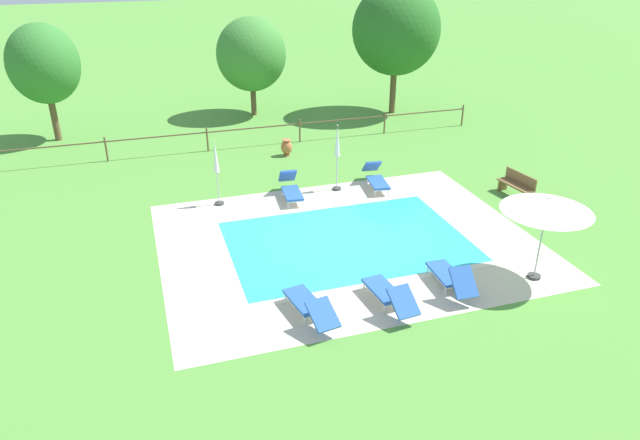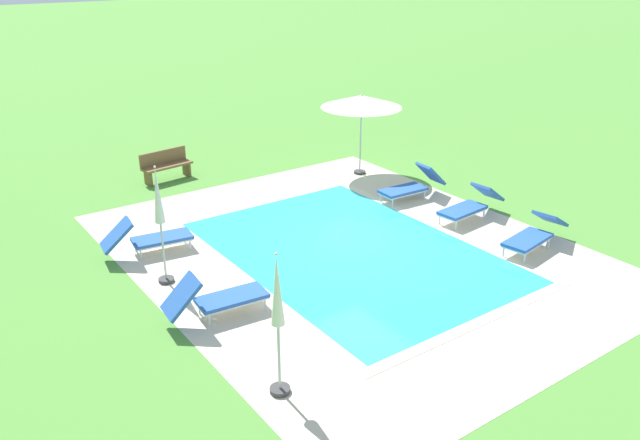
{
  "view_description": "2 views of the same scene",
  "coord_description": "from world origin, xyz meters",
  "views": [
    {
      "loc": [
        -5.68,
        -14.9,
        8.45
      ],
      "look_at": [
        -0.72,
        0.5,
        0.6
      ],
      "focal_mm": 32.8,
      "sensor_mm": 36.0,
      "label": 1
    },
    {
      "loc": [
        -10.25,
        8.14,
        6.26
      ],
      "look_at": [
        0.71,
        0.34,
        0.6
      ],
      "focal_mm": 36.15,
      "sensor_mm": 36.0,
      "label": 2
    }
  ],
  "objects": [
    {
      "name": "ground_plane",
      "position": [
        0.0,
        0.0,
        0.0
      ],
      "size": [
        160.0,
        160.0,
        0.0
      ],
      "primitive_type": "plane",
      "color": "#518E38"
    },
    {
      "name": "pool_deck_paving",
      "position": [
        0.0,
        0.0,
        0.0
      ],
      "size": [
        11.27,
        8.99,
        0.01
      ],
      "primitive_type": "cube",
      "color": "beige",
      "rests_on": "ground"
    },
    {
      "name": "swimming_pool_water",
      "position": [
        0.0,
        0.0,
        0.01
      ],
      "size": [
        7.21,
        4.92,
        0.01
      ],
      "primitive_type": "cube",
      "color": "#2DB7C6",
      "rests_on": "ground"
    },
    {
      "name": "pool_coping_rim",
      "position": [
        0.0,
        0.0,
        0.01
      ],
      "size": [
        7.69,
        5.4,
        0.01
      ],
      "color": "beige",
      "rests_on": "ground"
    },
    {
      "name": "sun_lounger_north_near_steps",
      "position": [
        -0.78,
        3.7,
        0.39
      ],
      "size": [
        0.77,
        1.97,
        0.93
      ],
      "color": "#2856A8",
      "rests_on": "ground"
    },
    {
      "name": "sun_lounger_north_mid",
      "position": [
        -2.27,
        -3.46,
        0.36
      ],
      "size": [
        0.94,
        2.12,
        0.75
      ],
      "color": "#2856A8",
      "rests_on": "ground"
    },
    {
      "name": "sun_lounger_north_far",
      "position": [
        2.51,
        3.7,
        0.38
      ],
      "size": [
        0.87,
        2.02,
        0.89
      ],
      "color": "#2856A8",
      "rests_on": "ground"
    },
    {
      "name": "sun_lounger_north_end",
      "position": [
        1.66,
        -3.37,
        0.38
      ],
      "size": [
        0.69,
        1.96,
        0.91
      ],
      "color": "#2856A8",
      "rests_on": "ground"
    },
    {
      "name": "sun_lounger_south_near_corner",
      "position": [
        -0.22,
        -3.6,
        0.37
      ],
      "size": [
        0.79,
        2.06,
        0.82
      ],
      "color": "#2856A8",
      "rests_on": "ground"
    },
    {
      "name": "patio_umbrella_open_foreground",
      "position": [
        4.16,
        -3.59,
        2.19
      ],
      "size": [
        2.38,
        2.38,
        2.42
      ],
      "color": "#383838",
      "rests_on": "ground"
    },
    {
      "name": "patio_umbrella_closed_row_west",
      "position": [
        1.05,
        3.95,
        1.57
      ],
      "size": [
        0.32,
        0.32,
        2.49
      ],
      "color": "#383838",
      "rests_on": "ground"
    },
    {
      "name": "patio_umbrella_closed_row_mid_west",
      "position": [
        -3.31,
        3.96,
        1.48
      ],
      "size": [
        0.32,
        0.32,
        2.37
      ],
      "color": "#383838",
      "rests_on": "ground"
    },
    {
      "name": "wooden_bench_lawn_side",
      "position": [
        7.01,
        1.39,
        0.47
      ],
      "size": [
        0.63,
        1.54,
        0.87
      ],
      "color": "brown",
      "rests_on": "ground"
    },
    {
      "name": "terracotta_urn_near_fence",
      "position": [
        0.25,
        8.15,
        0.38
      ],
      "size": [
        0.48,
        0.48,
        0.71
      ],
      "color": "#B7663D",
      "rests_on": "ground"
    },
    {
      "name": "perimeter_fence",
      "position": [
        -0.78,
        9.78,
        0.71
      ],
      "size": [
        20.99,
        0.08,
        1.05
      ],
      "color": "brown",
      "rests_on": "ground"
    },
    {
      "name": "tree_far_west",
      "position": [
        7.35,
        13.04,
        4.26
      ],
      "size": [
        4.44,
        4.44,
        6.54
      ],
      "color": "brown",
      "rests_on": "ground"
    },
    {
      "name": "tree_west_mid",
      "position": [
        0.26,
        14.89,
        3.11
      ],
      "size": [
        3.52,
        3.52,
        4.95
      ],
      "color": "brown",
      "rests_on": "ground"
    },
    {
      "name": "tree_centre",
      "position": [
        -9.24,
        13.47,
        3.45
      ],
      "size": [
        3.06,
        3.06,
        5.2
      ],
      "color": "brown",
      "rests_on": "ground"
    }
  ]
}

